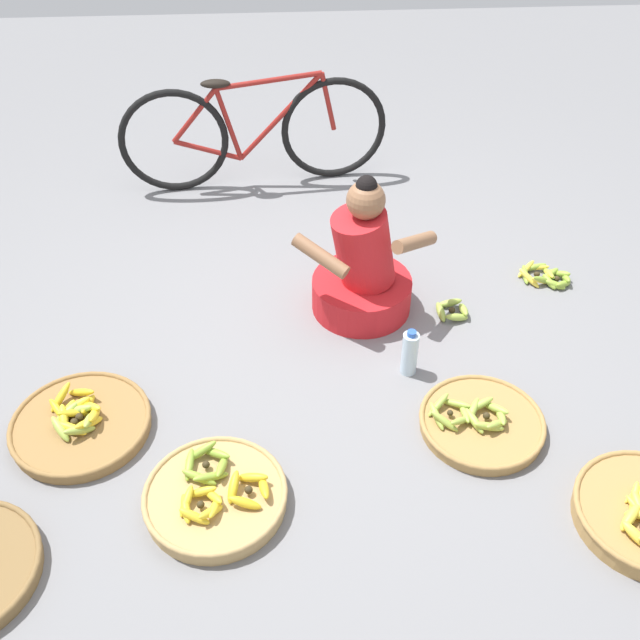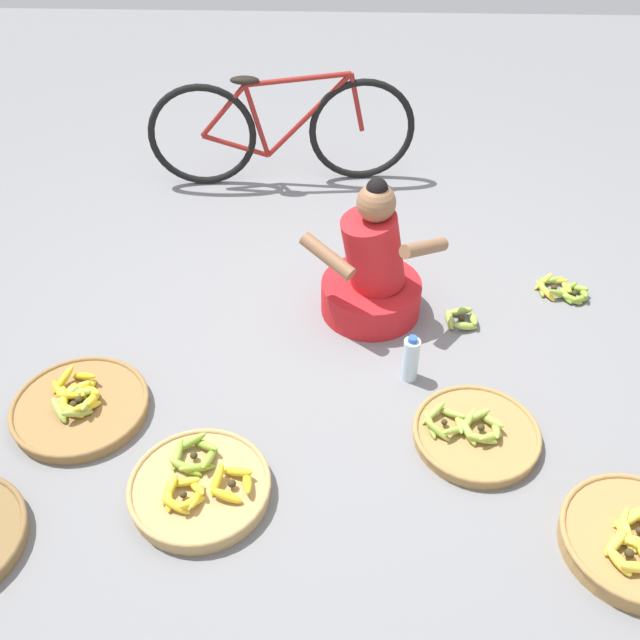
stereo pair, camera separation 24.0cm
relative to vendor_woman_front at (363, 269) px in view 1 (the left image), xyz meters
The scene contains 9 objects.
ground_plane 0.46m from the vendor_woman_front, 130.10° to the right, with size 10.00×10.00×0.00m, color slate.
vendor_woman_front is the anchor object (origin of this frame).
bicycle_leaning 1.45m from the vendor_woman_front, 112.49° to the left, with size 1.70×0.23×0.73m.
banana_basket_front_center 1.00m from the vendor_woman_front, 63.07° to the right, with size 0.56×0.56×0.13m.
banana_basket_near_bicycle 1.55m from the vendor_woman_front, 149.91° to the right, with size 0.62×0.62×0.14m.
banana_basket_back_left 1.41m from the vendor_woman_front, 120.78° to the right, with size 0.58×0.58×0.15m.
loose_bananas_front_right 0.53m from the vendor_woman_front, 10.83° to the right, with size 0.17×0.18×0.08m.
loose_bananas_front_left 1.08m from the vendor_woman_front, ahead, with size 0.30×0.25×0.09m.
water_bottle 0.54m from the vendor_woman_front, 70.46° to the right, with size 0.08×0.08×0.26m.
Camera 1 is at (-0.16, -2.71, 2.51)m, focal length 41.46 mm.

